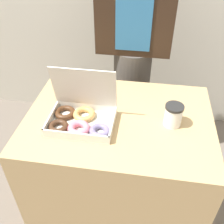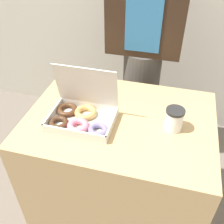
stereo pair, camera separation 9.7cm
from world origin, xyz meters
name	(u,v)px [view 1 (the left image)]	position (x,y,z in m)	size (l,w,h in m)	color
ground_plane	(117,205)	(0.00, 0.00, 0.00)	(14.00, 14.00, 0.00)	#665B51
table	(118,168)	(0.00, 0.00, 0.39)	(0.92, 0.68, 0.77)	tan
donut_box	(80,117)	(-0.18, -0.07, 0.81)	(0.33, 0.24, 0.26)	silver
coffee_cup	(173,115)	(0.25, -0.01, 0.83)	(0.09, 0.09, 0.11)	white
person_customer	(133,49)	(0.01, 0.59, 0.86)	(0.46, 0.25, 1.62)	#4C4742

